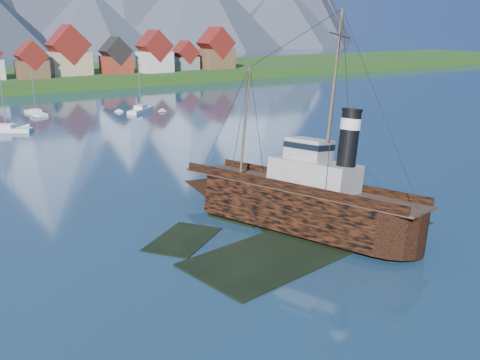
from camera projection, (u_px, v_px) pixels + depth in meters
ground at (293, 239)px, 52.60m from camera, size 1400.00×1400.00×0.00m
shoal at (293, 232)px, 55.37m from camera, size 31.71×21.24×1.14m
seawall at (8, 96)px, 157.59m from camera, size 600.00×2.50×2.00m
tugboat_wreck at (288, 197)px, 55.93m from camera, size 6.80×29.28×23.21m
sailboat_c at (6, 130)px, 104.91m from camera, size 9.55×7.80×12.83m
sailboat_d at (141, 111)px, 128.79m from camera, size 8.96×8.21×13.29m
sailboat_e at (36, 114)px, 124.95m from camera, size 3.31×9.36×10.63m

